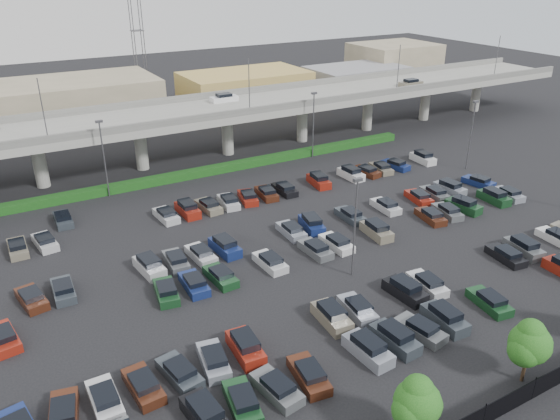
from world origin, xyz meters
TOP-DOWN VIEW (x-y plane):
  - ground at (0.00, 0.00)m, footprint 280.00×280.00m
  - overpass at (-0.22, 31.99)m, footprint 150.00×13.00m
  - hedge at (0.00, 25.00)m, footprint 66.00×1.60m
  - fence at (-0.05, -28.00)m, footprint 70.00×0.10m
  - tree_row at (0.70, -26.53)m, footprint 65.07×3.66m
  - parked_cars at (0.10, -3.71)m, footprint 63.05×41.55m
  - light_poles at (-4.13, 2.00)m, footprint 66.90×48.38m
  - distant_buildings at (12.38, 61.81)m, footprint 138.00×24.00m
  - comm_tower at (4.00, 74.00)m, footprint 2.40×2.40m

SIDE VIEW (x-z plane):
  - ground at x=0.00m, z-range 0.00..0.00m
  - hedge at x=0.00m, z-range 0.00..1.10m
  - parked_cars at x=0.10m, z-range -0.23..1.44m
  - fence at x=-0.05m, z-range -0.10..1.90m
  - tree_row at x=0.70m, z-range 0.55..6.49m
  - distant_buildings at x=12.38m, z-range -0.76..8.24m
  - light_poles at x=-4.13m, z-range 1.09..11.39m
  - overpass at x=-0.22m, z-range -0.93..14.87m
  - comm_tower at x=4.00m, z-range 0.61..30.61m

